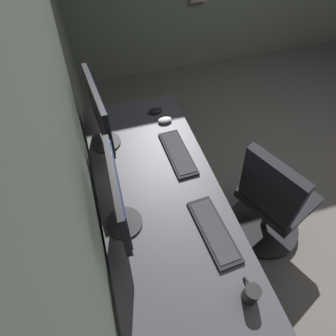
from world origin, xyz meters
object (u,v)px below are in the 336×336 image
Objects in this scene: office_chair at (271,203)px; monitor_primary at (100,113)px; mouse_spare at (165,120)px; monitor_secondary at (119,198)px; mouse_main at (155,111)px; drawer_pedestal at (164,246)px; keyboard_spare at (178,153)px; keyboard_main at (214,231)px; coffee_mug at (251,293)px.

monitor_primary is at bearing 57.73° from office_chair.
monitor_primary is 0.52m from mouse_spare.
mouse_spare is at bearing -78.55° from monitor_primary.
monitor_secondary is 0.98m from mouse_main.
monitor_primary reaches higher than drawer_pedestal.
keyboard_spare is at bearing -27.81° from drawer_pedestal.
mouse_main is 1.00× the size of mouse_spare.
keyboard_main is at bearing 110.27° from office_chair.
drawer_pedestal is 0.89m from mouse_spare.
monitor_secondary is 1.14× the size of keyboard_main.
office_chair is at bearing -87.15° from drawer_pedestal.
mouse_spare is (0.76, -0.23, 0.40)m from drawer_pedestal.
mouse_main is (1.05, 0.04, 0.01)m from keyboard_main.
mouse_spare is 0.91× the size of coffee_mug.
office_chair reaches higher than drawer_pedestal.
keyboard_spare is at bearing 2.31° from coffee_mug.
monitor_secondary reaches higher than coffee_mug.
mouse_spare is at bearing -17.13° from drawer_pedestal.
coffee_mug is at bearing -175.49° from keyboard_main.
drawer_pedestal is 0.99m from mouse_main.
monitor_primary reaches higher than keyboard_main.
mouse_spare is 0.11× the size of office_chair.
monitor_primary is 4.66× the size of coffee_mug.
drawer_pedestal is 0.67m from monitor_secondary.
keyboard_main is at bearing -112.98° from monitor_secondary.
coffee_mug is at bearing -177.22° from mouse_main.
keyboard_spare is 0.46m from mouse_main.
coffee_mug is (-1.19, -0.48, -0.21)m from monitor_primary.
drawer_pedestal is at bearing 92.85° from office_chair.
monitor_secondary is at bearing 67.02° from keyboard_main.
mouse_main is (0.88, -0.20, 0.40)m from drawer_pedestal.
mouse_spare is at bearing 37.52° from office_chair.
monitor_primary is 0.56m from keyboard_spare.
drawer_pedestal is at bearing 54.96° from keyboard_main.
monitor_primary is 1.30m from coffee_mug.
monitor_primary is 0.55× the size of office_chair.
mouse_main is at bearing -12.49° from drawer_pedestal.
drawer_pedestal is at bearing 152.19° from keyboard_spare.
drawer_pedestal is at bearing 26.89° from coffee_mug.
coffee_mug is (-0.52, -0.26, 0.43)m from drawer_pedestal.
drawer_pedestal is 6.68× the size of mouse_spare.
keyboard_main is 0.93m from mouse_spare.
keyboard_spare is (0.59, 0.01, 0.00)m from keyboard_main.
drawer_pedestal is 0.80m from office_chair.
mouse_spare is at bearing -1.60° from keyboard_spare.
monitor_secondary is at bearing 154.47° from mouse_main.
office_chair reaches higher than mouse_main.
monitor_secondary is at bearing 83.25° from drawer_pedestal.
office_chair reaches higher than keyboard_spare.
monitor_primary is at bearing 60.83° from keyboard_spare.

